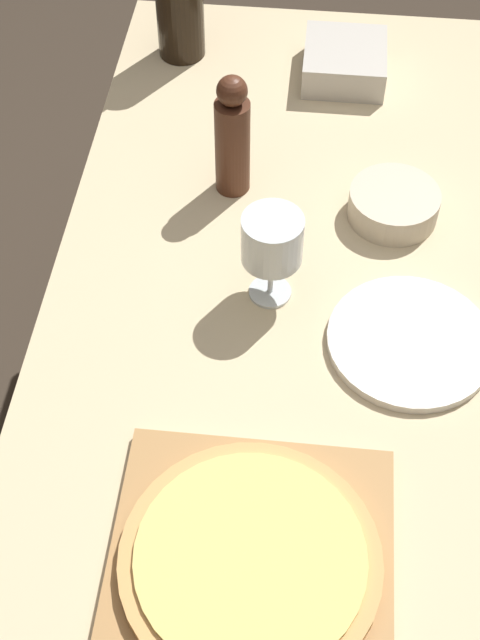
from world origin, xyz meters
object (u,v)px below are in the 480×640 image
Objects in this scene: pizza at (250,560)px; small_bowl at (394,205)px; pepper_mill at (232,138)px; wine_glass at (272,241)px.

small_bowl is (0.16, 0.60, -0.01)m from pizza.
pepper_mill is 0.23m from wine_glass.
wine_glass is (-0.01, 0.42, 0.08)m from pizza.
pizza is 0.65m from pepper_mill.
pizza is 0.43m from wine_glass.
small_bowl is at bearing -8.97° from pepper_mill.
small_bowl is (0.25, -0.04, -0.08)m from pepper_mill.
pepper_mill is at bearing 109.74° from wine_glass.
wine_glass is at bearing -134.69° from small_bowl.
pepper_mill is 0.27m from small_bowl.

